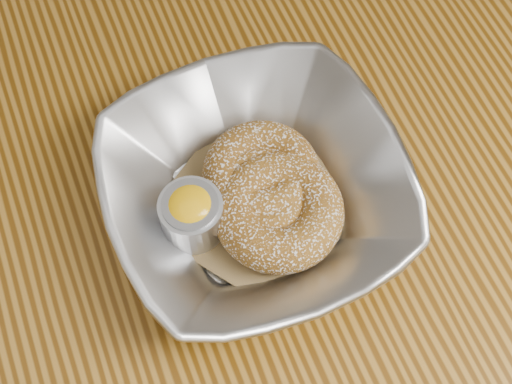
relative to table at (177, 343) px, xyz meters
name	(u,v)px	position (x,y,z in m)	size (l,w,h in m)	color
table	(177,343)	(0.00, 0.00, 0.00)	(1.20, 0.80, 0.75)	brown
serving_bowl	(256,192)	(0.10, 0.06, 0.13)	(0.25, 0.25, 0.06)	#B0B2B7
parchment	(256,203)	(0.10, 0.06, 0.11)	(0.14, 0.14, 0.00)	brown
donut_back	(261,174)	(0.11, 0.08, 0.13)	(0.10, 0.10, 0.04)	brown
donut_front	(278,211)	(0.11, 0.04, 0.13)	(0.11, 0.11, 0.04)	brown
donut_extra	(258,196)	(0.10, 0.06, 0.12)	(0.09, 0.09, 0.03)	brown
ramekin	(192,214)	(0.05, 0.06, 0.13)	(0.05, 0.05, 0.05)	#B0B2B7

